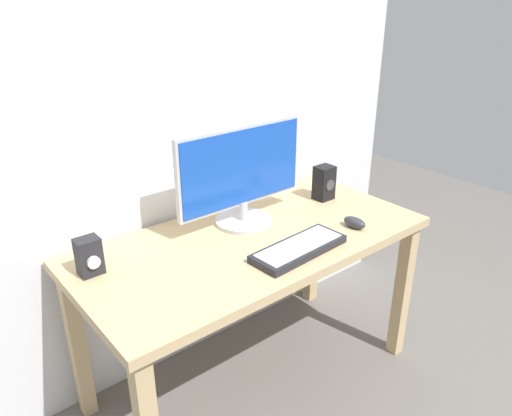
# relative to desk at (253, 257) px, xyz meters

# --- Properties ---
(ground_plane) EXTENTS (6.00, 6.00, 0.00)m
(ground_plane) POSITION_rel_desk_xyz_m (0.00, 0.00, -0.62)
(ground_plane) COLOR slate
(wall_back) EXTENTS (2.34, 0.04, 3.00)m
(wall_back) POSITION_rel_desk_xyz_m (0.00, 0.38, 0.88)
(wall_back) COLOR silver
(wall_back) RESTS_ON ground_plane
(desk) EXTENTS (1.38, 0.67, 0.71)m
(desk) POSITION_rel_desk_xyz_m (0.00, 0.00, 0.00)
(desk) COLOR tan
(desk) RESTS_ON ground_plane
(monitor) EXTENTS (0.59, 0.23, 0.40)m
(monitor) POSITION_rel_desk_xyz_m (0.05, 0.13, 0.30)
(monitor) COLOR silver
(monitor) RESTS_ON desk
(keyboard_primary) EXTENTS (0.39, 0.16, 0.03)m
(keyboard_primary) POSITION_rel_desk_xyz_m (0.06, -0.20, 0.10)
(keyboard_primary) COLOR #232328
(keyboard_primary) RESTS_ON desk
(mouse) EXTENTS (0.06, 0.10, 0.04)m
(mouse) POSITION_rel_desk_xyz_m (0.37, -0.19, 0.11)
(mouse) COLOR #333338
(mouse) RESTS_ON desk
(speaker_right) EXTENTS (0.08, 0.08, 0.16)m
(speaker_right) POSITION_rel_desk_xyz_m (0.49, 0.09, 0.17)
(speaker_right) COLOR black
(speaker_right) RESTS_ON desk
(audio_controller) EXTENTS (0.08, 0.08, 0.13)m
(audio_controller) POSITION_rel_desk_xyz_m (-0.59, 0.14, 0.15)
(audio_controller) COLOR #232328
(audio_controller) RESTS_ON desk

